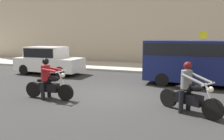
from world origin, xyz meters
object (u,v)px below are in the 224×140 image
(parked_van_navy, at_px, (198,59))
(street_sign_post, at_px, (202,47))
(motorcycle_with_rider_gray, at_px, (189,92))
(motorcycle_with_rider_crimson, at_px, (48,82))
(parked_sedan_white, at_px, (48,60))

(parked_van_navy, bearing_deg, street_sign_post, 86.92)
(motorcycle_with_rider_gray, xyz_separation_m, parked_van_navy, (0.20, 4.47, 0.61))
(street_sign_post, bearing_deg, motorcycle_with_rider_gray, -92.84)
(motorcycle_with_rider_crimson, height_order, parked_van_navy, parked_van_navy)
(motorcycle_with_rider_crimson, xyz_separation_m, motorcycle_with_rider_gray, (5.10, 0.17, 0.02))
(parked_van_navy, distance_m, street_sign_post, 4.17)
(motorcycle_with_rider_crimson, bearing_deg, motorcycle_with_rider_gray, 1.93)
(motorcycle_with_rider_gray, bearing_deg, street_sign_post, 87.16)
(street_sign_post, bearing_deg, parked_van_navy, -93.08)
(parked_van_navy, relative_size, parked_sedan_white, 1.20)
(parked_van_navy, height_order, street_sign_post, street_sign_post)
(motorcycle_with_rider_gray, relative_size, street_sign_post, 0.76)
(motorcycle_with_rider_crimson, height_order, motorcycle_with_rider_gray, motorcycle_with_rider_gray)
(motorcycle_with_rider_crimson, relative_size, parked_van_navy, 0.41)
(motorcycle_with_rider_crimson, relative_size, parked_sedan_white, 0.49)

